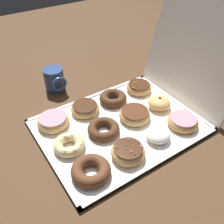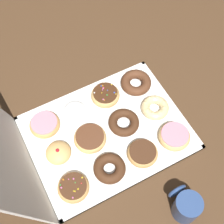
{
  "view_description": "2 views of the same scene",
  "coord_description": "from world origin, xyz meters",
  "px_view_note": "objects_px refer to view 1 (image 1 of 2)",
  "views": [
    {
      "loc": [
        0.56,
        -0.41,
        0.65
      ],
      "look_at": [
        -0.06,
        0.0,
        0.03
      ],
      "focal_mm": 40.36,
      "sensor_mm": 36.0,
      "label": 1
    },
    {
      "loc": [
        -0.49,
        0.24,
        1.12
      ],
      "look_at": [
        0.05,
        -0.04,
        0.06
      ],
      "focal_mm": 53.2,
      "sensor_mm": 36.0,
      "label": 2
    }
  ],
  "objects_px": {
    "jelly_filled_donut_10": "(160,103)",
    "pink_frosted_donut_11": "(183,121)",
    "pink_frosted_donut_0": "(53,121)",
    "chocolate_cake_ring_donut_6": "(113,98)",
    "coffee_mug": "(54,79)",
    "chocolate_frosted_donut_3": "(85,108)",
    "powdered_filled_donut_8": "(158,134)",
    "sprinkle_donut_5": "(128,152)",
    "donut_box": "(119,126)",
    "cruller_donut_1": "(70,145)",
    "chocolate_cake_ring_donut_2": "(91,170)",
    "chocolate_frosted_donut_7": "(135,115)",
    "chocolate_cake_ring_donut_4": "(104,129)",
    "sprinkle_donut_9": "(139,87)"
  },
  "relations": [
    {
      "from": "chocolate_cake_ring_donut_2",
      "to": "coffee_mug",
      "type": "xyz_separation_m",
      "value": [
        -0.5,
        0.11,
        0.02
      ]
    },
    {
      "from": "pink_frosted_donut_11",
      "to": "pink_frosted_donut_0",
      "type": "bearing_deg",
      "value": -123.77
    },
    {
      "from": "chocolate_cake_ring_donut_2",
      "to": "sprinkle_donut_9",
      "type": "distance_m",
      "value": 0.48
    },
    {
      "from": "chocolate_cake_ring_donut_4",
      "to": "chocolate_frosted_donut_7",
      "type": "bearing_deg",
      "value": 88.5
    },
    {
      "from": "pink_frosted_donut_11",
      "to": "powdered_filled_donut_8",
      "type": "bearing_deg",
      "value": -89.55
    },
    {
      "from": "chocolate_frosted_donut_3",
      "to": "sprinkle_donut_5",
      "type": "height_order",
      "value": "sprinkle_donut_5"
    },
    {
      "from": "chocolate_cake_ring_donut_4",
      "to": "coffee_mug",
      "type": "height_order",
      "value": "coffee_mug"
    },
    {
      "from": "sprinkle_donut_5",
      "to": "chocolate_frosted_donut_7",
      "type": "bearing_deg",
      "value": 135.05
    },
    {
      "from": "sprinkle_donut_5",
      "to": "coffee_mug",
      "type": "xyz_separation_m",
      "value": [
        -0.51,
        -0.03,
        0.02
      ]
    },
    {
      "from": "chocolate_cake_ring_donut_2",
      "to": "jelly_filled_donut_10",
      "type": "xyz_separation_m",
      "value": [
        -0.13,
        0.39,
        0.0
      ]
    },
    {
      "from": "jelly_filled_donut_10",
      "to": "pink_frosted_donut_11",
      "type": "relative_size",
      "value": 0.8
    },
    {
      "from": "pink_frosted_donut_0",
      "to": "sprinkle_donut_5",
      "type": "xyz_separation_m",
      "value": [
        0.27,
        0.14,
        0.0
      ]
    },
    {
      "from": "powdered_filled_donut_8",
      "to": "chocolate_frosted_donut_3",
      "type": "bearing_deg",
      "value": -152.69
    },
    {
      "from": "chocolate_cake_ring_donut_2",
      "to": "chocolate_frosted_donut_7",
      "type": "xyz_separation_m",
      "value": [
        -0.13,
        0.27,
        0.0
      ]
    },
    {
      "from": "chocolate_cake_ring_donut_2",
      "to": "sprinkle_donut_9",
      "type": "xyz_separation_m",
      "value": [
        -0.27,
        0.4,
        0.0
      ]
    },
    {
      "from": "coffee_mug",
      "to": "chocolate_cake_ring_donut_4",
      "type": "bearing_deg",
      "value": 3.66
    },
    {
      "from": "cruller_donut_1",
      "to": "jelly_filled_donut_10",
      "type": "distance_m",
      "value": 0.4
    },
    {
      "from": "donut_box",
      "to": "chocolate_cake_ring_donut_6",
      "type": "bearing_deg",
      "value": 155.38
    },
    {
      "from": "cruller_donut_1",
      "to": "chocolate_cake_ring_donut_4",
      "type": "distance_m",
      "value": 0.14
    },
    {
      "from": "chocolate_frosted_donut_3",
      "to": "chocolate_cake_ring_donut_4",
      "type": "relative_size",
      "value": 0.95
    },
    {
      "from": "sprinkle_donut_9",
      "to": "coffee_mug",
      "type": "height_order",
      "value": "coffee_mug"
    },
    {
      "from": "chocolate_cake_ring_donut_4",
      "to": "chocolate_cake_ring_donut_6",
      "type": "bearing_deg",
      "value": 135.77
    },
    {
      "from": "chocolate_cake_ring_donut_6",
      "to": "sprinkle_donut_9",
      "type": "height_order",
      "value": "sprinkle_donut_9"
    },
    {
      "from": "donut_box",
      "to": "powdered_filled_donut_8",
      "type": "distance_m",
      "value": 0.15
    },
    {
      "from": "chocolate_cake_ring_donut_6",
      "to": "cruller_donut_1",
      "type": "bearing_deg",
      "value": -62.67
    },
    {
      "from": "pink_frosted_donut_0",
      "to": "chocolate_cake_ring_donut_6",
      "type": "height_order",
      "value": "pink_frosted_donut_0"
    },
    {
      "from": "chocolate_frosted_donut_7",
      "to": "sprinkle_donut_9",
      "type": "bearing_deg",
      "value": 137.36
    },
    {
      "from": "chocolate_frosted_donut_3",
      "to": "jelly_filled_donut_10",
      "type": "height_order",
      "value": "jelly_filled_donut_10"
    },
    {
      "from": "chocolate_frosted_donut_7",
      "to": "jelly_filled_donut_10",
      "type": "bearing_deg",
      "value": 89.59
    },
    {
      "from": "chocolate_cake_ring_donut_2",
      "to": "coffee_mug",
      "type": "relative_size",
      "value": 1.14
    },
    {
      "from": "chocolate_cake_ring_donut_4",
      "to": "coffee_mug",
      "type": "relative_size",
      "value": 1.09
    },
    {
      "from": "pink_frosted_donut_11",
      "to": "coffee_mug",
      "type": "xyz_separation_m",
      "value": [
        -0.5,
        -0.29,
        0.02
      ]
    },
    {
      "from": "chocolate_cake_ring_donut_4",
      "to": "chocolate_frosted_donut_7",
      "type": "xyz_separation_m",
      "value": [
        0.0,
        0.14,
        0.0
      ]
    },
    {
      "from": "cruller_donut_1",
      "to": "coffee_mug",
      "type": "relative_size",
      "value": 1.0
    },
    {
      "from": "chocolate_frosted_donut_3",
      "to": "powdered_filled_donut_8",
      "type": "distance_m",
      "value": 0.3
    },
    {
      "from": "cruller_donut_1",
      "to": "sprinkle_donut_9",
      "type": "distance_m",
      "value": 0.43
    },
    {
      "from": "donut_box",
      "to": "chocolate_cake_ring_donut_2",
      "type": "distance_m",
      "value": 0.24
    },
    {
      "from": "powdered_filled_donut_8",
      "to": "coffee_mug",
      "type": "height_order",
      "value": "coffee_mug"
    },
    {
      "from": "sprinkle_donut_5",
      "to": "jelly_filled_donut_10",
      "type": "height_order",
      "value": "jelly_filled_donut_10"
    },
    {
      "from": "pink_frosted_donut_0",
      "to": "pink_frosted_donut_11",
      "type": "relative_size",
      "value": 1.03
    },
    {
      "from": "powdered_filled_donut_8",
      "to": "chocolate_cake_ring_donut_6",
      "type": "bearing_deg",
      "value": -177.92
    },
    {
      "from": "chocolate_frosted_donut_7",
      "to": "powdered_filled_donut_8",
      "type": "bearing_deg",
      "value": 0.21
    },
    {
      "from": "chocolate_cake_ring_donut_2",
      "to": "pink_frosted_donut_11",
      "type": "height_order",
      "value": "same"
    },
    {
      "from": "chocolate_cake_ring_donut_4",
      "to": "coffee_mug",
      "type": "bearing_deg",
      "value": -176.34
    },
    {
      "from": "pink_frosted_donut_0",
      "to": "powdered_filled_donut_8",
      "type": "xyz_separation_m",
      "value": [
        0.27,
        0.28,
        -0.0
      ]
    },
    {
      "from": "pink_frosted_donut_0",
      "to": "pink_frosted_donut_11",
      "type": "height_order",
      "value": "pink_frosted_donut_0"
    },
    {
      "from": "donut_box",
      "to": "jelly_filled_donut_10",
      "type": "relative_size",
      "value": 6.33
    },
    {
      "from": "donut_box",
      "to": "chocolate_cake_ring_donut_2",
      "type": "height_order",
      "value": "chocolate_cake_ring_donut_2"
    },
    {
      "from": "donut_box",
      "to": "chocolate_frosted_donut_3",
      "type": "xyz_separation_m",
      "value": [
        -0.14,
        -0.07,
        0.02
      ]
    },
    {
      "from": "chocolate_cake_ring_donut_4",
      "to": "chocolate_cake_ring_donut_6",
      "type": "height_order",
      "value": "chocolate_cake_ring_donut_6"
    }
  ]
}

